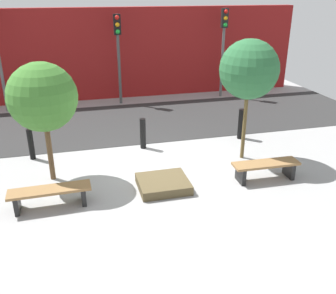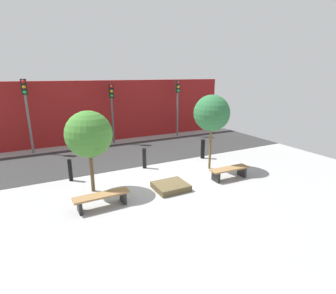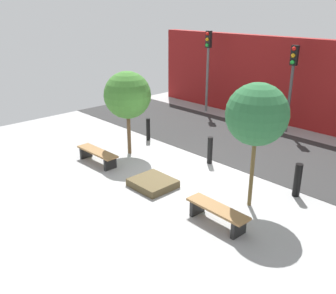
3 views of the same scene
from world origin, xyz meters
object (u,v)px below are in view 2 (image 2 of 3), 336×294
object	(u,v)px
bollard_left	(144,158)
traffic_light_west	(26,103)
traffic_light_mid_west	(112,103)
tree_behind_right_bench	(212,113)
bollard_center	(203,149)
traffic_light_mid_east	(178,98)
planter_bed	(171,186)
tree_behind_left_bench	(89,134)
bench_right	(229,171)
bollard_far_left	(70,170)
bench_left	(102,198)

from	to	relation	value
bollard_left	traffic_light_west	xyz separation A→B (m)	(-4.46, 4.92, 2.21)
bollard_left	traffic_light_mid_west	distance (m)	5.31
tree_behind_right_bench	bollard_center	bearing A→B (deg)	67.14
traffic_light_west	traffic_light_mid_east	size ratio (longest dim) A/B	1.05
planter_bed	traffic_light_mid_west	size ratio (longest dim) A/B	0.34
tree_behind_right_bench	bollard_left	bearing A→B (deg)	151.80
tree_behind_left_bench	traffic_light_mid_west	xyz separation A→B (m)	(2.59, 6.31, 0.33)
traffic_light_mid_west	traffic_light_mid_east	world-z (taller)	traffic_light_mid_east
planter_bed	tree_behind_right_bench	bearing A→B (deg)	24.05
bench_right	traffic_light_west	bearing A→B (deg)	134.11
traffic_light_west	bollard_center	bearing A→B (deg)	-32.78
tree_behind_right_bench	bollard_far_left	size ratio (longest dim) A/B	3.71
tree_behind_right_bench	bench_right	bearing A→B (deg)	-90.00
tree_behind_left_bench	traffic_light_west	xyz separation A→B (m)	(-1.87, 6.31, 0.55)
tree_behind_right_bench	traffic_light_mid_west	world-z (taller)	traffic_light_mid_west
bench_right	traffic_light_mid_east	world-z (taller)	traffic_light_mid_east
bollard_left	traffic_light_west	bearing A→B (deg)	132.20
bollard_center	bollard_far_left	bearing A→B (deg)	180.00
bollard_left	tree_behind_right_bench	bearing A→B (deg)	-28.20
planter_bed	traffic_light_west	distance (m)	9.07
traffic_light_west	bollard_left	bearing A→B (deg)	-47.80
bench_left	bollard_far_left	size ratio (longest dim) A/B	2.00
bench_right	bollard_left	xyz separation A→B (m)	(-2.59, 2.75, 0.13)
bench_right	traffic_light_mid_east	size ratio (longest dim) A/B	0.46
traffic_light_mid_west	bench_left	bearing A→B (deg)	-108.68
bench_left	traffic_light_west	distance (m)	8.24
bollard_far_left	bollard_center	xyz separation A→B (m)	(6.36, 0.00, 0.04)
bench_right	traffic_light_mid_east	bearing A→B (deg)	77.79
traffic_light_west	bench_left	bearing A→B (deg)	-76.30
tree_behind_left_bench	bollard_center	distance (m)	6.16
tree_behind_left_bench	traffic_light_mid_west	distance (m)	6.83
bollard_far_left	bollard_left	size ratio (longest dim) A/B	0.96
bench_left	bollard_far_left	world-z (taller)	bollard_far_left
tree_behind_left_bench	bollard_far_left	distance (m)	2.26
tree_behind_right_bench	bollard_center	world-z (taller)	tree_behind_right_bench
bollard_far_left	traffic_light_mid_west	bearing A→B (deg)	57.13
bench_right	tree_behind_right_bench	distance (m)	2.57
bollard_left	traffic_light_mid_east	world-z (taller)	traffic_light_mid_east
planter_bed	bollard_center	distance (m)	4.09
bollard_left	traffic_light_mid_east	xyz separation A→B (m)	(4.46, 4.92, 2.09)
tree_behind_left_bench	bollard_center	world-z (taller)	tree_behind_left_bench
traffic_light_west	traffic_light_mid_west	xyz separation A→B (m)	(4.46, -0.00, -0.22)
bollard_left	bench_left	bearing A→B (deg)	-133.34
planter_bed	tree_behind_left_bench	xyz separation A→B (m)	(-2.59, 1.16, 2.01)
planter_bed	bollard_far_left	size ratio (longest dim) A/B	1.35
bench_right	traffic_light_west	distance (m)	10.68
bollard_center	traffic_light_mid_west	world-z (taller)	traffic_light_mid_west
traffic_light_mid_west	planter_bed	bearing A→B (deg)	-90.00
bollard_far_left	traffic_light_mid_east	distance (m)	9.33
bollard_center	traffic_light_mid_east	xyz separation A→B (m)	(1.28, 4.92, 2.08)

